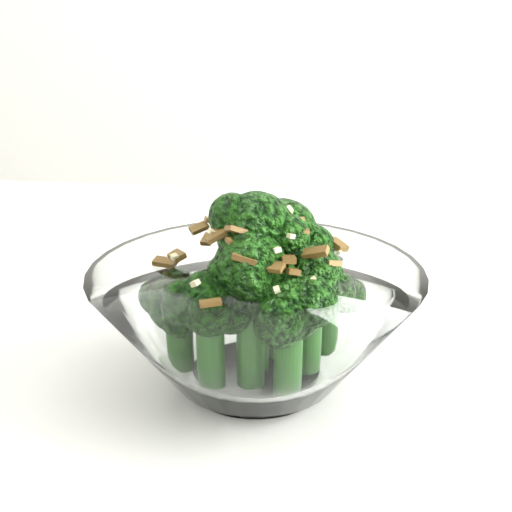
# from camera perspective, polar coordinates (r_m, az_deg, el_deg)

# --- Properties ---
(table) EXTENTS (1.21, 0.82, 0.75)m
(table) POSITION_cam_1_polar(r_m,az_deg,el_deg) (0.65, -14.90, -10.42)
(table) COLOR white
(table) RESTS_ON ground
(broccoli_dish) EXTENTS (0.21, 0.21, 0.13)m
(broccoli_dish) POSITION_cam_1_polar(r_m,az_deg,el_deg) (0.50, 0.13, -4.34)
(broccoli_dish) COLOR white
(broccoli_dish) RESTS_ON table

